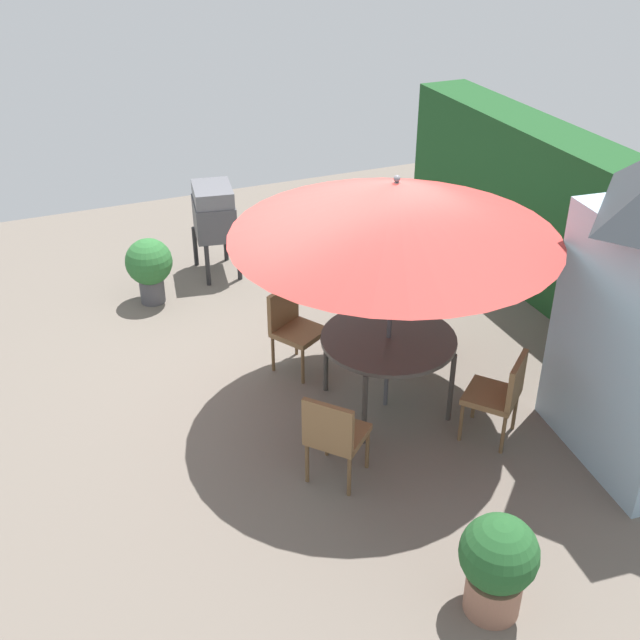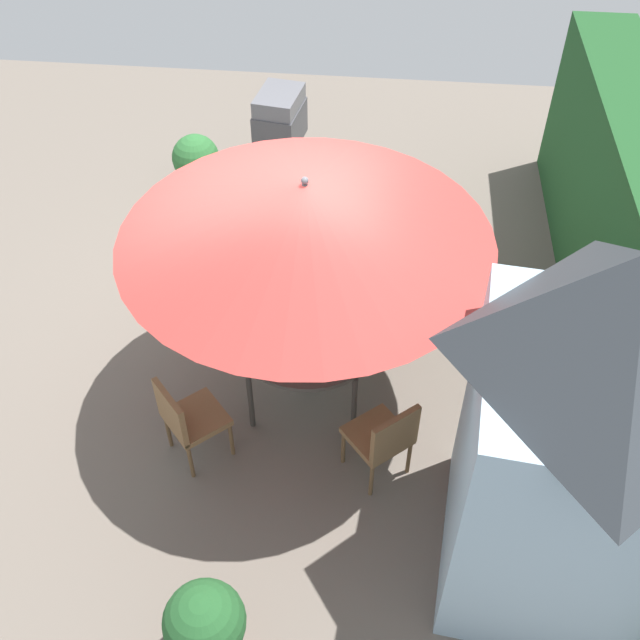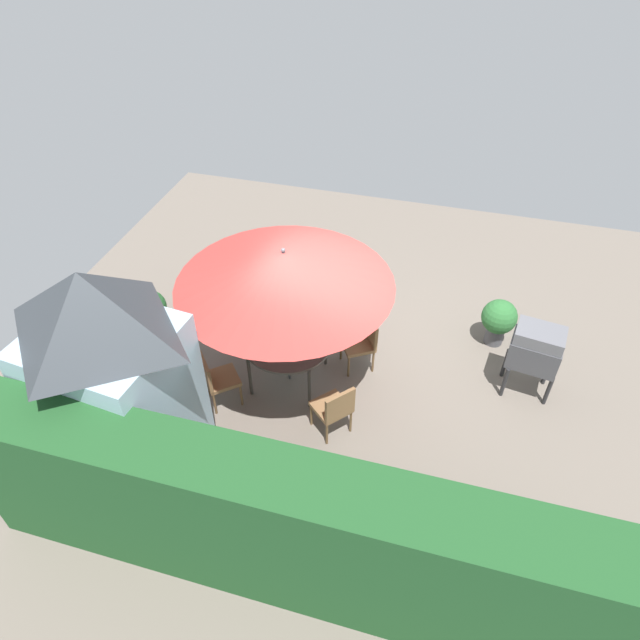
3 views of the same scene
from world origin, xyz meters
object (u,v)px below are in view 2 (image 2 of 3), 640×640
object	(u,v)px
chair_far_side	(401,291)
potted_plant_by_grill	(206,628)
patio_table	(307,337)
chair_toward_house	(187,417)
garden_shed	(578,434)
chair_toward_hedge	(259,275)
chair_near_shed	(384,437)
patio_umbrella	(305,212)
potted_plant_by_shed	(196,162)
bbq_grill	(280,119)

from	to	relation	value
chair_far_side	potted_plant_by_grill	bearing A→B (deg)	-19.46
patio_table	chair_toward_house	world-z (taller)	chair_toward_house
garden_shed	chair_toward_house	bearing A→B (deg)	-103.20
garden_shed	chair_toward_hedge	bearing A→B (deg)	-134.58
garden_shed	potted_plant_by_grill	bearing A→B (deg)	-66.32
chair_near_shed	patio_umbrella	bearing A→B (deg)	-139.74
chair_near_shed	garden_shed	bearing A→B (deg)	62.16
patio_umbrella	potted_plant_by_grill	xyz separation A→B (m)	(2.54, -0.40, -1.63)
chair_toward_house	potted_plant_by_shed	xyz separation A→B (m)	(-3.85, -0.78, -0.03)
chair_near_shed	chair_toward_hedge	world-z (taller)	same
potted_plant_by_shed	garden_shed	bearing A→B (deg)	38.91
chair_near_shed	chair_toward_house	bearing A→B (deg)	-91.09
bbq_grill	chair_toward_hedge	size ratio (longest dim) A/B	1.33
patio_table	potted_plant_by_grill	bearing A→B (deg)	-9.07
patio_table	patio_umbrella	world-z (taller)	patio_umbrella
bbq_grill	chair_near_shed	world-z (taller)	bbq_grill
chair_toward_house	garden_shed	bearing A→B (deg)	76.80
chair_toward_hedge	potted_plant_by_grill	size ratio (longest dim) A/B	1.07
patio_umbrella	chair_near_shed	size ratio (longest dim) A/B	3.31
potted_plant_by_shed	patio_umbrella	bearing A→B (deg)	29.45
patio_umbrella	chair_toward_house	bearing A→B (deg)	-48.13
patio_table	bbq_grill	world-z (taller)	bbq_grill
chair_toward_hedge	potted_plant_by_shed	world-z (taller)	chair_toward_hedge
chair_toward_hedge	chair_toward_house	world-z (taller)	same
bbq_grill	chair_far_side	size ratio (longest dim) A/B	1.33
garden_shed	chair_far_side	bearing A→B (deg)	-155.08
patio_table	chair_toward_house	xyz separation A→B (m)	(0.83, -0.93, -0.21)
patio_umbrella	bbq_grill	world-z (taller)	patio_umbrella
garden_shed	potted_plant_by_shed	world-z (taller)	garden_shed
patio_table	chair_toward_house	size ratio (longest dim) A/B	1.45
garden_shed	chair_far_side	distance (m)	2.88
chair_far_side	garden_shed	bearing A→B (deg)	24.92
patio_table	potted_plant_by_grill	distance (m)	2.58
garden_shed	bbq_grill	xyz separation A→B (m)	(-5.00, -2.69, -0.74)
garden_shed	patio_table	bearing A→B (deg)	-127.70
chair_toward_hedge	chair_far_side	bearing A→B (deg)	86.54
chair_toward_house	potted_plant_by_shed	world-z (taller)	chair_toward_house
potted_plant_by_grill	patio_table	bearing A→B (deg)	170.93
chair_toward_hedge	potted_plant_by_shed	xyz separation A→B (m)	(-2.01, -1.10, -0.03)
bbq_grill	potted_plant_by_grill	xyz separation A→B (m)	(6.03, 0.33, -0.38)
chair_near_shed	chair_far_side	size ratio (longest dim) A/B	1.00
bbq_grill	chair_toward_hedge	distance (m)	2.51
bbq_grill	potted_plant_by_shed	xyz separation A→B (m)	(0.48, -0.97, -0.35)
patio_umbrella	chair_toward_hedge	world-z (taller)	patio_umbrella
chair_near_shed	chair_toward_hedge	distance (m)	2.30
chair_far_side	chair_toward_hedge	world-z (taller)	same
chair_near_shed	chair_far_side	xyz separation A→B (m)	(-1.79, 0.09, 0.00)
patio_table	chair_far_side	world-z (taller)	chair_far_side
garden_shed	patio_table	xyz separation A→B (m)	(-1.51, -1.95, -0.85)
chair_far_side	potted_plant_by_shed	bearing A→B (deg)	-129.71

